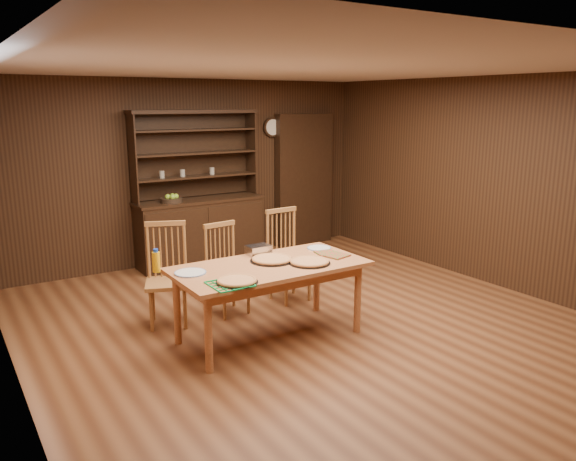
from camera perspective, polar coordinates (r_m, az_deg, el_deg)
floor at (r=5.98m, az=2.15°, el=-9.47°), size 6.00×6.00×0.00m
room_shell at (r=5.58m, az=2.29°, el=5.69°), size 6.00×6.00×6.00m
china_hutch at (r=8.12m, az=-8.98°, el=0.81°), size 1.84×0.52×2.17m
doorway at (r=9.08m, az=1.60°, el=5.15°), size 1.00×0.18×2.10m
wall_clock at (r=8.76m, az=-1.61°, el=10.45°), size 0.30×0.05×0.30m
dining_table at (r=5.44m, az=-1.90°, el=-4.32°), size 1.86×0.93×0.75m
chair_left at (r=5.99m, az=-12.18°, el=-3.97°), size 0.56×0.55×1.07m
chair_center at (r=6.20m, az=-6.43°, el=-3.56°), size 0.45×0.43×1.00m
chair_right at (r=6.57m, az=-0.21°, el=-2.15°), size 0.46×0.44×1.07m
pizza_left at (r=4.90m, az=-5.21°, el=-5.12°), size 0.37×0.37×0.04m
pizza_right at (r=5.45m, az=2.21°, el=-3.19°), size 0.41×0.41×0.04m
pizza_center at (r=5.53m, az=-1.65°, el=-2.95°), size 0.43×0.43×0.04m
cooling_rack at (r=4.86m, az=-5.92°, el=-5.41°), size 0.44×0.44×0.02m
plate_left at (r=5.21m, az=-9.89°, el=-4.24°), size 0.29×0.29×0.02m
plate_right at (r=5.99m, az=3.18°, el=-1.79°), size 0.26×0.26×0.02m
foil_dish at (r=5.77m, az=-3.02°, el=-1.97°), size 0.24×0.17×0.09m
juice_bottle at (r=5.30m, az=-13.25°, el=-3.07°), size 0.07×0.07×0.22m
pot_holder_a at (r=5.72m, az=4.90°, el=-2.53°), size 0.27×0.27×0.02m
pot_holder_b at (r=5.81m, az=3.93°, el=-2.29°), size 0.24×0.24×0.02m
fruit_bowl at (r=7.83m, az=-11.75°, el=3.13°), size 0.30×0.30×0.12m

